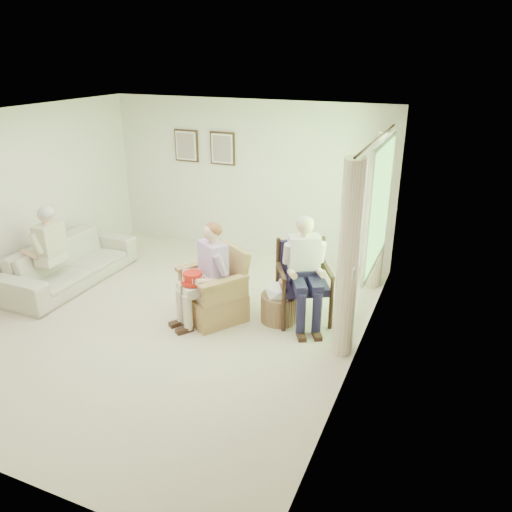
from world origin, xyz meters
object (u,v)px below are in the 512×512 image
object	(u,v)px
wood_armchair	(306,278)
person_wicker	(209,268)
person_sofa	(46,246)
person_dark	(303,264)
hatbox	(279,302)
red_hat	(193,278)
wicker_armchair	(214,296)
sofa	(70,263)

from	to	relation	value
wood_armchair	person_wicker	world-z (taller)	person_wicker
person_wicker	person_sofa	bearing A→B (deg)	-142.23
person_dark	hatbox	xyz separation A→B (m)	(-0.28, -0.09, -0.55)
person_sofa	red_hat	size ratio (longest dim) A/B	4.29
person_wicker	hatbox	bearing A→B (deg)	57.40
wicker_armchair	person_sofa	size ratio (longest dim) A/B	0.74
wicker_armchair	red_hat	world-z (taller)	wicker_armchair
person_wicker	red_hat	bearing A→B (deg)	-97.35
wood_armchair	sofa	world-z (taller)	wood_armchair
person_dark	red_hat	xyz separation A→B (m)	(-1.25, -0.62, -0.16)
sofa	hatbox	bearing A→B (deg)	-87.57
person_wicker	red_hat	xyz separation A→B (m)	(-0.14, -0.17, -0.09)
person_dark	hatbox	distance (m)	0.62
wood_armchair	person_dark	distance (m)	0.31
wood_armchair	hatbox	size ratio (longest dim) A/B	1.44
sofa	person_wicker	xyz separation A→B (m)	(2.52, -0.22, 0.43)
wood_armchair	person_sofa	size ratio (longest dim) A/B	0.79
person_dark	red_hat	bearing A→B (deg)	177.53
person_sofa	red_hat	bearing A→B (deg)	87.57
red_hat	person_wicker	bearing A→B (deg)	48.94
person_sofa	hatbox	world-z (taller)	person_sofa
person_sofa	person_dark	bearing A→B (deg)	97.11
wood_armchair	person_sofa	xyz separation A→B (m)	(-3.62, -0.80, 0.18)
sofa	person_dark	xyz separation A→B (m)	(3.62, 0.23, 0.50)
person_sofa	hatbox	distance (m)	3.42
wicker_armchair	wood_armchair	bearing A→B (deg)	57.71
person_wicker	hatbox	world-z (taller)	person_wicker
sofa	hatbox	size ratio (longest dim) A/B	3.12
wood_armchair	hatbox	distance (m)	0.47
person_dark	person_sofa	size ratio (longest dim) A/B	1.08
wood_armchair	person_dark	xyz separation A→B (m)	(0.00, -0.17, 0.26)
sofa	hatbox	distance (m)	3.35
wicker_armchair	sofa	world-z (taller)	wicker_armchair
person_dark	hatbox	bearing A→B (deg)	168.71
sofa	person_sofa	xyz separation A→B (m)	(-0.00, -0.40, 0.42)
wicker_armchair	red_hat	bearing A→B (deg)	-82.54
person_wicker	person_dark	bearing A→B (deg)	55.88
person_dark	red_hat	size ratio (longest dim) A/B	4.62
sofa	red_hat	xyz separation A→B (m)	(2.37, -0.39, 0.34)
wicker_armchair	person_wicker	size ratio (longest dim) A/B	0.73
wicker_armchair	person_dark	size ratio (longest dim) A/B	0.68
wood_armchair	person_wicker	size ratio (longest dim) A/B	0.78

